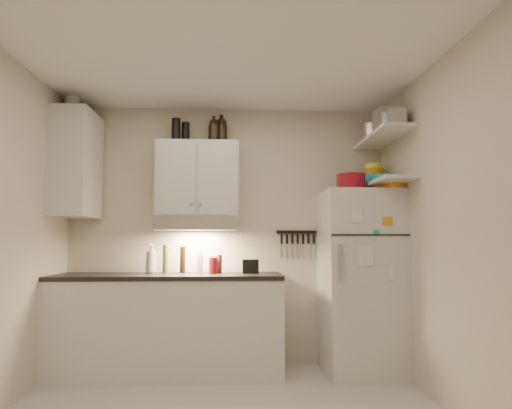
{
  "coord_description": "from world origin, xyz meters",
  "views": [
    {
      "loc": [
        0.06,
        -2.87,
        1.22
      ],
      "look_at": [
        0.25,
        0.9,
        1.55
      ],
      "focal_mm": 30.0,
      "sensor_mm": 36.0,
      "label": 1
    }
  ],
  "objects": [
    {
      "name": "ceiling",
      "position": [
        0.0,
        0.0,
        2.61
      ],
      "size": [
        3.2,
        3.0,
        0.02
      ],
      "primitive_type": "cube",
      "color": "white",
      "rests_on": "ground"
    },
    {
      "name": "back_wall",
      "position": [
        0.0,
        1.51,
        1.3
      ],
      "size": [
        3.2,
        0.02,
        2.6
      ],
      "primitive_type": "cube",
      "color": "beige",
      "rests_on": "ground"
    },
    {
      "name": "right_wall",
      "position": [
        1.61,
        0.0,
        1.3
      ],
      "size": [
        0.02,
        3.0,
        2.6
      ],
      "primitive_type": "cube",
      "color": "beige",
      "rests_on": "ground"
    },
    {
      "name": "base_cabinet",
      "position": [
        -0.55,
        1.2,
        0.44
      ],
      "size": [
        2.1,
        0.6,
        0.88
      ],
      "primitive_type": "cube",
      "color": "silver",
      "rests_on": "floor"
    },
    {
      "name": "countertop",
      "position": [
        -0.55,
        1.2,
        0.9
      ],
      "size": [
        2.1,
        0.62,
        0.04
      ],
      "primitive_type": "cube",
      "color": "black",
      "rests_on": "base_cabinet"
    },
    {
      "name": "upper_cabinet",
      "position": [
        -0.3,
        1.33,
        1.83
      ],
      "size": [
        0.8,
        0.33,
        0.75
      ],
      "primitive_type": "cube",
      "color": "silver",
      "rests_on": "back_wall"
    },
    {
      "name": "side_cabinet",
      "position": [
        -1.44,
        1.2,
        1.95
      ],
      "size": [
        0.33,
        0.55,
        1.0
      ],
      "primitive_type": "cube",
      "color": "silver",
      "rests_on": "left_wall"
    },
    {
      "name": "range_hood",
      "position": [
        -0.3,
        1.27,
        1.39
      ],
      "size": [
        0.76,
        0.46,
        0.12
      ],
      "primitive_type": "cube",
      "color": "silver",
      "rests_on": "back_wall"
    },
    {
      "name": "fridge",
      "position": [
        1.25,
        1.16,
        0.85
      ],
      "size": [
        0.7,
        0.68,
        1.7
      ],
      "primitive_type": "cube",
      "color": "silver",
      "rests_on": "floor"
    },
    {
      "name": "shelf_hi",
      "position": [
        1.45,
        1.02,
        2.2
      ],
      "size": [
        0.3,
        0.95,
        0.03
      ],
      "primitive_type": "cube",
      "color": "silver",
      "rests_on": "right_wall"
    },
    {
      "name": "shelf_lo",
      "position": [
        1.45,
        1.02,
        1.76
      ],
      "size": [
        0.3,
        0.95,
        0.03
      ],
      "primitive_type": "cube",
      "color": "silver",
      "rests_on": "right_wall"
    },
    {
      "name": "knife_strip",
      "position": [
        0.7,
        1.49,
        1.32
      ],
      "size": [
        0.42,
        0.02,
        0.03
      ],
      "primitive_type": "cube",
      "color": "black",
      "rests_on": "back_wall"
    },
    {
      "name": "dutch_oven",
      "position": [
        1.16,
        1.08,
        1.78
      ],
      "size": [
        0.33,
        0.33,
        0.16
      ],
      "primitive_type": "cylinder",
      "rotation": [
        0.0,
        0.0,
        0.24
      ],
      "color": "maroon",
      "rests_on": "fridge"
    },
    {
      "name": "book_stack",
      "position": [
        1.5,
        0.96,
        1.75
      ],
      "size": [
        0.29,
        0.33,
        0.09
      ],
      "primitive_type": "cube",
      "rotation": [
        0.0,
        0.0,
        0.31
      ],
      "color": "orange",
      "rests_on": "fridge"
    },
    {
      "name": "spice_jar",
      "position": [
        1.32,
        1.16,
        1.75
      ],
      "size": [
        0.06,
        0.06,
        0.09
      ],
      "primitive_type": "cylinder",
      "rotation": [
        0.0,
        0.0,
        0.02
      ],
      "color": "silver",
      "rests_on": "fridge"
    },
    {
      "name": "stock_pot",
      "position": [
        1.46,
        1.31,
        2.31
      ],
      "size": [
        0.27,
        0.27,
        0.18
      ],
      "primitive_type": "cylinder",
      "rotation": [
        0.0,
        0.0,
        -0.07
      ],
      "color": "silver",
      "rests_on": "shelf_hi"
    },
    {
      "name": "tin_a",
      "position": [
        1.45,
        0.88,
        2.32
      ],
      "size": [
        0.24,
        0.22,
        0.21
      ],
      "primitive_type": "cube",
      "rotation": [
        0.0,
        0.0,
        0.15
      ],
      "color": "#AAAAAD",
      "rests_on": "shelf_hi"
    },
    {
      "name": "tin_b",
      "position": [
        1.48,
        0.74,
        2.29
      ],
      "size": [
        0.19,
        0.19,
        0.16
      ],
      "primitive_type": "cube",
      "rotation": [
        0.0,
        0.0,
        -0.25
      ],
      "color": "#AAAAAD",
      "rests_on": "shelf_hi"
    },
    {
      "name": "bowl_teal",
      "position": [
        1.44,
        1.29,
        1.83
      ],
      "size": [
        0.26,
        0.26,
        0.1
      ],
      "primitive_type": "cylinder",
      "color": "teal",
      "rests_on": "shelf_lo"
    },
    {
      "name": "bowl_orange",
      "position": [
        1.44,
        1.27,
        1.91
      ],
      "size": [
        0.21,
        0.21,
        0.06
      ],
      "primitive_type": "cylinder",
      "color": "orange",
      "rests_on": "bowl_teal"
    },
    {
      "name": "bowl_yellow",
      "position": [
        1.44,
        1.27,
        1.97
      ],
      "size": [
        0.16,
        0.16,
        0.05
      ],
      "primitive_type": "cylinder",
      "color": "yellow",
      "rests_on": "bowl_orange"
    },
    {
      "name": "plates",
      "position": [
        1.46,
        1.02,
        1.81
      ],
      "size": [
        0.32,
        0.32,
        0.06
      ],
      "primitive_type": "cylinder",
      "rotation": [
        0.0,
        0.0,
        -0.33
      ],
      "color": "teal",
      "rests_on": "shelf_lo"
    },
    {
      "name": "growler_a",
      "position": [
        -0.15,
        1.31,
        2.32
      ],
      "size": [
        0.14,
        0.14,
        0.25
      ],
      "primitive_type": null,
      "rotation": [
        0.0,
        0.0,
        -0.4
      ],
      "color": "black",
      "rests_on": "upper_cabinet"
    },
    {
      "name": "growler_b",
      "position": [
        -0.08,
        1.39,
        2.34
      ],
      "size": [
        0.14,
        0.14,
        0.28
      ],
      "primitive_type": null,
      "rotation": [
        0.0,
        0.0,
        -0.19
      ],
      "color": "black",
      "rests_on": "upper_cabinet"
    },
    {
      "name": "thermos_a",
      "position": [
        -0.44,
        1.41,
        2.31
      ],
      "size": [
        0.08,
        0.08,
        0.23
      ],
      "primitive_type": "cylinder",
      "rotation": [
        0.0,
        0.0,
        -0.05
      ],
      "color": "black",
      "rests_on": "upper_cabinet"
    },
    {
      "name": "thermos_b",
      "position": [
        -0.53,
        1.35,
        2.32
      ],
      "size": [
        0.11,
        0.11,
        0.25
      ],
      "primitive_type": "cylinder",
      "rotation": [
        0.0,
        0.0,
        0.32
      ],
      "color": "black",
      "rests_on": "upper_cabinet"
    },
    {
      "name": "side_jar",
      "position": [
        -1.49,
        1.19,
        2.54
      ],
      "size": [
        0.14,
        0.14,
        0.18
      ],
      "primitive_type": "cylinder",
      "rotation": [
        0.0,
        0.0,
        0.05
      ],
      "color": "silver",
      "rests_on": "side_cabinet"
    },
    {
      "name": "soap_bottle",
      "position": [
        -0.73,
        1.28,
        1.08
      ],
      "size": [
        0.15,
        0.15,
        0.31
      ],
      "primitive_type": "imported",
      "rotation": [
        0.0,
        0.0,
        -0.23
      ],
      "color": "silver",
      "rests_on": "countertop"
    },
    {
      "name": "pepper_mill",
      "position": [
        -0.09,
        1.28,
        1.01
      ],
      "size": [
        0.06,
        0.06,
        0.18
      ],
      "primitive_type": "cylinder",
      "rotation": [
        0.0,
        0.0,
        0.16
      ],
      "color": "#5C2A1B",
      "rests_on": "countertop"
    },
    {
      "name": "oil_bottle",
      "position": [
        -0.6,
        1.29,
        1.05
      ],
      "size": [
        0.07,
        0.07,
        0.27
      ],
      "primitive_type": "cylinder",
      "rotation": [
        0.0,
        0.0,
        0.37
      ],
      "color": "#3C5916",
      "rests_on": "countertop"
    },
    {
      "name": "vinegar_bottle",
      "position": [
        -0.44,
        1.33,
        1.05
      ],
      "size": [
        0.07,
        0.07,
        0.25
      ],
      "primitive_type": "cylinder",
      "rotation": [
        0.0,
        0.0,
        0.35
      ],
      "color": "black",
      "rests_on": "countertop"
    },
    {
      "name": "clear_bottle",
      "position": [
        -0.27,
        1.27,
        1.01
      ],
      "size": [
        0.07,
        0.07,
        0.18
      ],
      "primitive_type": "cylinder",
      "rotation": [
        0.0,
        0.0,
        -0.31
      ],
      "color": "silver",
      "rests_on": "countertop"
    },
    {
      "name": "red_jar",
      "position": [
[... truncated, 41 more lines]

